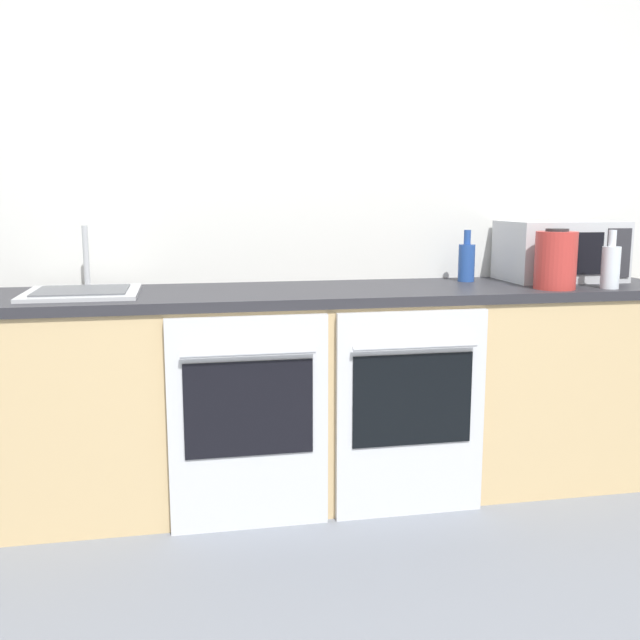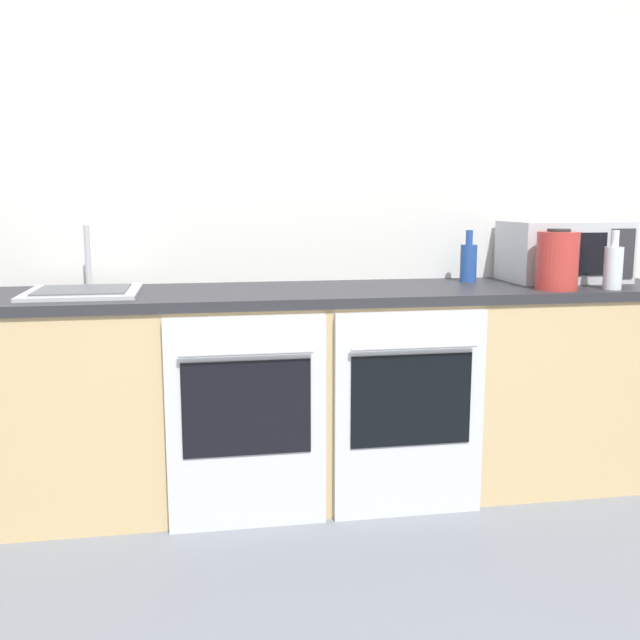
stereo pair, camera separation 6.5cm
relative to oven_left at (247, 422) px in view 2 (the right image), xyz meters
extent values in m
cube|color=silver|center=(0.35, 0.66, 0.88)|extent=(10.00, 0.06, 2.60)
cube|color=tan|center=(0.35, 0.32, 0.00)|extent=(3.07, 0.61, 0.85)
cube|color=#28282D|center=(0.35, 0.32, 0.44)|extent=(3.10, 0.64, 0.04)
cube|color=silver|center=(0.00, 0.00, -0.01)|extent=(0.61, 0.03, 0.83)
cube|color=black|center=(0.00, -0.02, 0.06)|extent=(0.48, 0.01, 0.37)
cylinder|color=silver|center=(0.00, -0.04, 0.28)|extent=(0.50, 0.02, 0.02)
cube|color=silver|center=(0.64, 0.00, -0.01)|extent=(0.61, 0.03, 0.83)
cube|color=black|center=(0.64, -0.02, 0.06)|extent=(0.48, 0.01, 0.37)
cylinder|color=silver|center=(0.64, -0.04, 0.28)|extent=(0.50, 0.02, 0.02)
cube|color=#B7BABF|center=(1.49, 0.43, 0.60)|extent=(0.52, 0.35, 0.27)
cube|color=black|center=(1.44, 0.26, 0.60)|extent=(0.31, 0.01, 0.19)
cube|color=#2D2D33|center=(1.67, 0.26, 0.60)|extent=(0.11, 0.01, 0.22)
cylinder|color=silver|center=(1.54, 0.10, 0.55)|extent=(0.08, 0.08, 0.18)
cylinder|color=silver|center=(1.54, 0.10, 0.67)|extent=(0.03, 0.03, 0.07)
cylinder|color=#234793|center=(1.05, 0.47, 0.55)|extent=(0.07, 0.07, 0.17)
cylinder|color=#234793|center=(1.05, 0.47, 0.67)|extent=(0.03, 0.03, 0.07)
cylinder|color=#B2332D|center=(1.30, 0.13, 0.58)|extent=(0.17, 0.17, 0.24)
cylinder|color=#262628|center=(1.30, 0.13, 0.71)|extent=(0.09, 0.09, 0.01)
cube|color=#A8AAAF|center=(-0.62, 0.32, 0.47)|extent=(0.44, 0.44, 0.01)
cube|color=#4C4F54|center=(-0.62, 0.32, 0.48)|extent=(0.35, 0.31, 0.01)
cylinder|color=#A8AAAF|center=(-0.62, 0.50, 0.60)|extent=(0.02, 0.02, 0.25)
camera|label=1|loc=(-0.23, -2.59, 0.83)|focal=40.00mm
camera|label=2|loc=(-0.17, -2.61, 0.83)|focal=40.00mm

